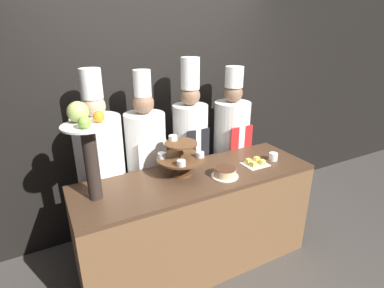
{
  "coord_description": "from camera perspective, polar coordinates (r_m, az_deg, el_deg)",
  "views": [
    {
      "loc": [
        -1.1,
        -1.66,
        2.09
      ],
      "look_at": [
        0.0,
        0.43,
        1.18
      ],
      "focal_mm": 28.0,
      "sensor_mm": 36.0,
      "label": 1
    }
  ],
  "objects": [
    {
      "name": "chef_right",
      "position": [
        3.29,
        7.47,
        0.71
      ],
      "size": [
        0.38,
        0.38,
        1.74
      ],
      "color": "#28282D",
      "rests_on": "ground_plane"
    },
    {
      "name": "chef_center_left",
      "position": [
        2.87,
        -8.63,
        -2.52
      ],
      "size": [
        0.37,
        0.37,
        1.76
      ],
      "color": "black",
      "rests_on": "ground_plane"
    },
    {
      "name": "tiered_stand",
      "position": [
        2.51,
        -2.16,
        -2.23
      ],
      "size": [
        0.41,
        0.41,
        0.33
      ],
      "color": "brown",
      "rests_on": "buffet_counter"
    },
    {
      "name": "ground_plane",
      "position": [
        2.89,
        4.4,
        -25.31
      ],
      "size": [
        14.0,
        14.0,
        0.0
      ],
      "primitive_type": "plane",
      "color": "#47423D"
    },
    {
      "name": "cup_white",
      "position": [
        2.93,
        15.23,
        -2.31
      ],
      "size": [
        0.08,
        0.08,
        0.07
      ],
      "color": "white",
      "rests_on": "buffet_counter"
    },
    {
      "name": "chef_left",
      "position": [
        2.78,
        -16.93,
        -3.91
      ],
      "size": [
        0.41,
        0.41,
        1.8
      ],
      "color": "#38332D",
      "rests_on": "ground_plane"
    },
    {
      "name": "fruit_pedestal",
      "position": [
        2.18,
        -19.34,
        0.75
      ],
      "size": [
        0.34,
        0.34,
        0.71
      ],
      "color": "#2D231E",
      "rests_on": "buffet_counter"
    },
    {
      "name": "cake_square_tray",
      "position": [
        2.8,
        11.95,
        -3.52
      ],
      "size": [
        0.22,
        0.19,
        0.05
      ],
      "color": "white",
      "rests_on": "buffet_counter"
    },
    {
      "name": "wall_back",
      "position": [
        3.17,
        -6.87,
        8.4
      ],
      "size": [
        10.0,
        0.06,
        2.8
      ],
      "color": "black",
      "rests_on": "ground_plane"
    },
    {
      "name": "chef_center_right",
      "position": [
        3.02,
        -0.31,
        0.05
      ],
      "size": [
        0.35,
        0.35,
        1.85
      ],
      "color": "black",
      "rests_on": "ground_plane"
    },
    {
      "name": "buffet_counter",
      "position": [
        2.8,
        0.99,
        -14.45
      ],
      "size": [
        2.08,
        0.66,
        0.93
      ],
      "color": "brown",
      "rests_on": "ground_plane"
    },
    {
      "name": "cake_round",
      "position": [
        2.53,
        6.29,
        -5.41
      ],
      "size": [
        0.23,
        0.23,
        0.08
      ],
      "color": "white",
      "rests_on": "buffet_counter"
    }
  ]
}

